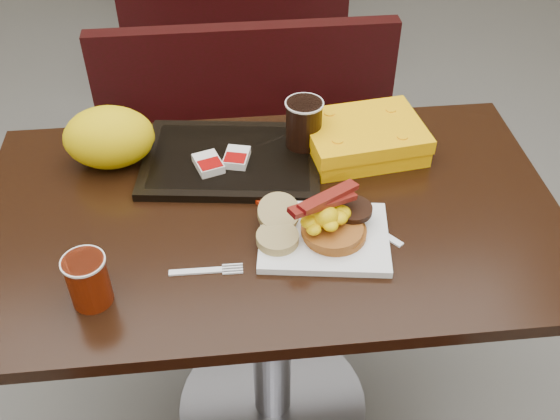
{
  "coord_description": "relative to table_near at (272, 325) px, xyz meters",
  "views": [
    {
      "loc": [
        -0.08,
        -1.0,
        1.64
      ],
      "look_at": [
        0.01,
        -0.06,
        0.8
      ],
      "focal_mm": 41.57,
      "sensor_mm": 36.0,
      "label": 1
    }
  ],
  "objects": [
    {
      "name": "floor",
      "position": [
        0.0,
        0.0,
        -0.38
      ],
      "size": [
        6.0,
        7.0,
        0.01
      ],
      "primitive_type": "cube",
      "color": "slate",
      "rests_on": "ground"
    },
    {
      "name": "table_near",
      "position": [
        0.0,
        0.0,
        0.0
      ],
      "size": [
        1.2,
        0.7,
        0.75
      ],
      "primitive_type": null,
      "color": "black",
      "rests_on": "floor"
    },
    {
      "name": "bench_near_n",
      "position": [
        0.0,
        0.7,
        -0.02
      ],
      "size": [
        1.0,
        0.46,
        0.72
      ],
      "primitive_type": null,
      "color": "black",
      "rests_on": "floor"
    },
    {
      "name": "bench_far_s",
      "position": [
        0.0,
        1.9,
        -0.02
      ],
      "size": [
        1.0,
        0.46,
        0.72
      ],
      "primitive_type": null,
      "color": "black",
      "rests_on": "floor"
    },
    {
      "name": "platter",
      "position": [
        0.1,
        -0.1,
        0.38
      ],
      "size": [
        0.28,
        0.23,
        0.01
      ],
      "primitive_type": "cube",
      "rotation": [
        0.0,
        0.0,
        -0.15
      ],
      "color": "white",
      "rests_on": "table_near"
    },
    {
      "name": "pancake_stack",
      "position": [
        0.12,
        -0.1,
        0.4
      ],
      "size": [
        0.13,
        0.13,
        0.03
      ],
      "primitive_type": "cylinder",
      "rotation": [
        0.0,
        0.0,
        -0.06
      ],
      "color": "#9C4A1A",
      "rests_on": "platter"
    },
    {
      "name": "sausage_patty",
      "position": [
        0.16,
        -0.07,
        0.42
      ],
      "size": [
        0.1,
        0.1,
        0.01
      ],
      "primitive_type": "cylinder",
      "rotation": [
        0.0,
        0.0,
        0.35
      ],
      "color": "black",
      "rests_on": "pancake_stack"
    },
    {
      "name": "scrambled_eggs",
      "position": [
        0.1,
        -0.1,
        0.44
      ],
      "size": [
        0.09,
        0.08,
        0.05
      ],
      "primitive_type": "ellipsoid",
      "rotation": [
        0.0,
        0.0,
        0.01
      ],
      "color": "#E2B304",
      "rests_on": "pancake_stack"
    },
    {
      "name": "bacon_strips",
      "position": [
        0.09,
        -0.09,
        0.47
      ],
      "size": [
        0.16,
        0.12,
        0.01
      ],
      "primitive_type": null,
      "rotation": [
        0.0,
        0.0,
        0.48
      ],
      "color": "#480507",
      "rests_on": "scrambled_eggs"
    },
    {
      "name": "muffin_bottom",
      "position": [
        0.0,
        -0.11,
        0.4
      ],
      "size": [
        0.09,
        0.09,
        0.02
      ],
      "primitive_type": "cylinder",
      "rotation": [
        0.0,
        0.0,
        0.14
      ],
      "color": "tan",
      "rests_on": "platter"
    },
    {
      "name": "muffin_top",
      "position": [
        0.01,
        -0.05,
        0.41
      ],
      "size": [
        0.09,
        0.09,
        0.05
      ],
      "primitive_type": "cylinder",
      "rotation": [
        0.38,
        0.0,
        0.05
      ],
      "color": "tan",
      "rests_on": "platter"
    },
    {
      "name": "coffee_cup_near",
      "position": [
        -0.34,
        -0.21,
        0.43
      ],
      "size": [
        0.08,
        0.08,
        0.1
      ],
      "primitive_type": "cylinder",
      "rotation": [
        0.0,
        0.0,
        -0.12
      ],
      "color": "#912305",
      "rests_on": "table_near"
    },
    {
      "name": "fork",
      "position": [
        -0.15,
        -0.16,
        0.38
      ],
      "size": [
        0.14,
        0.03,
        0.0
      ],
      "primitive_type": null,
      "rotation": [
        0.0,
        0.0,
        -0.01
      ],
      "color": "white",
      "rests_on": "table_near"
    },
    {
      "name": "knife",
      "position": [
        0.19,
        -0.06,
        0.38
      ],
      "size": [
        0.12,
        0.14,
        0.0
      ],
      "primitive_type": "cube",
      "rotation": [
        0.0,
        0.0,
        -0.9
      ],
      "color": "white",
      "rests_on": "table_near"
    },
    {
      "name": "condiment_syrup",
      "position": [
        -0.01,
        0.03,
        0.38
      ],
      "size": [
        0.05,
        0.05,
        0.01
      ],
      "primitive_type": "cube",
      "rotation": [
        0.0,
        0.0,
        0.68
      ],
      "color": "#B52007",
      "rests_on": "table_near"
    },
    {
      "name": "condiment_ketchup",
      "position": [
        -0.1,
        0.12,
        0.38
      ],
      "size": [
        0.04,
        0.03,
        0.01
      ],
      "primitive_type": "cube",
      "rotation": [
        0.0,
        0.0,
        0.09
      ],
      "color": "#8C0504",
      "rests_on": "table_near"
    },
    {
      "name": "tray",
      "position": [
        -0.07,
        0.17,
        0.38
      ],
      "size": [
        0.42,
        0.33,
        0.02
      ],
      "primitive_type": "cube",
      "rotation": [
        0.0,
        0.0,
        -0.13
      ],
      "color": "black",
      "rests_on": "table_near"
    },
    {
      "name": "hashbrown_sleeve_left",
      "position": [
        -0.12,
        0.13,
        0.4
      ],
      "size": [
        0.07,
        0.08,
        0.02
      ],
      "primitive_type": "cube",
      "rotation": [
        0.0,
        0.0,
        0.31
      ],
      "color": "silver",
      "rests_on": "tray"
    },
    {
      "name": "hashbrown_sleeve_right",
      "position": [
        -0.06,
        0.15,
        0.4
      ],
      "size": [
        0.07,
        0.08,
        0.02
      ],
      "primitive_type": "cube",
      "rotation": [
        0.0,
        0.0,
        -0.26
      ],
      "color": "silver",
      "rests_on": "tray"
    },
    {
      "name": "coffee_cup_far",
      "position": [
        0.1,
        0.2,
        0.45
      ],
      "size": [
        0.1,
        0.1,
        0.11
      ],
      "primitive_type": "cylinder",
      "rotation": [
        0.0,
        0.0,
        -0.36
      ],
      "color": "black",
      "rests_on": "tray"
    },
    {
      "name": "clamshell",
      "position": [
        0.23,
        0.18,
        0.41
      ],
      "size": [
        0.28,
        0.23,
        0.07
      ],
      "primitive_type": "cube",
      "rotation": [
        0.0,
        0.0,
        0.13
      ],
      "color": "#FFAE04",
      "rests_on": "table_near"
    },
    {
      "name": "paper_bag",
      "position": [
        -0.33,
        0.2,
        0.44
      ],
      "size": [
        0.2,
        0.15,
        0.14
      ],
      "primitive_type": "ellipsoid",
      "rotation": [
        0.0,
        0.0,
        -0.0
      ],
      "color": "#F9ED08",
      "rests_on": "table_near"
    }
  ]
}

